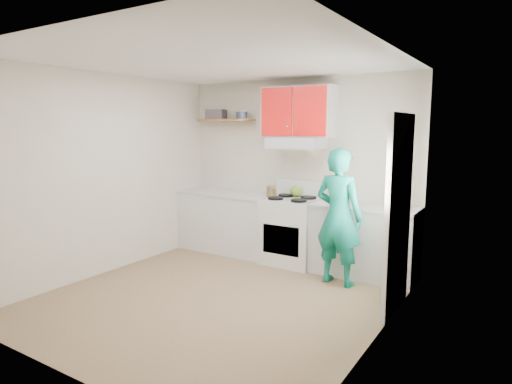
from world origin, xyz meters
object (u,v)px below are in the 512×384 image
Objects in this scene: stove at (292,231)px; person at (339,217)px; kettle at (297,191)px; crock at (271,192)px; tin at (242,115)px.

person is (0.86, -0.44, 0.38)m from stove.
person is at bearing -26.85° from kettle.
crock is 1.28m from person.
kettle is at bearing 4.79° from tin.
stove is at bearing 0.71° from crock.
person is at bearing -17.76° from tin.
tin is at bearing -166.20° from kettle.
tin is 0.99× the size of crock.
person reaches higher than kettle.
tin is 0.10× the size of person.
kettle is (0.90, 0.08, -1.09)m from tin.
crock is at bearing -12.03° from person.
kettle is 1.07× the size of crock.
crock is at bearing -134.29° from kettle.
stove is 5.28× the size of crock.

